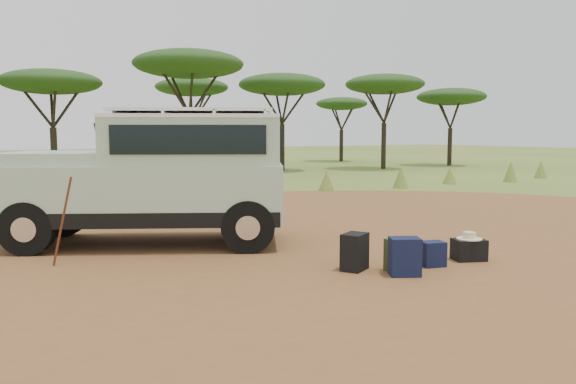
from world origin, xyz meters
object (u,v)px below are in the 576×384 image
safari_vehicle (157,180)px  walking_staff (62,222)px  backpack_olive (398,255)px  hard_case (469,250)px  backpack_navy (405,257)px  duffel_navy (433,254)px  backpack_black (355,252)px

safari_vehicle → walking_staff: safari_vehicle is taller
walking_staff → backpack_olive: walking_staff is taller
hard_case → backpack_navy: bearing=-151.3°
duffel_navy → backpack_navy: bearing=-149.0°
safari_vehicle → duffel_navy: 5.19m
duffel_navy → hard_case: size_ratio=0.79×
safari_vehicle → backpack_navy: (2.41, -4.19, -0.94)m
backpack_olive → duffel_navy: (0.67, -0.05, -0.05)m
backpack_black → duffel_navy: (1.21, -0.42, -0.09)m
backpack_black → hard_case: bearing=-40.3°
walking_staff → backpack_navy: (4.26, -3.12, -0.43)m
backpack_black → backpack_navy: size_ratio=1.00×
safari_vehicle → hard_case: 5.73m
backpack_black → backpack_navy: bearing=-85.0°
walking_staff → hard_case: walking_staff is taller
backpack_olive → walking_staff: bearing=148.7°
hard_case → duffel_navy: bearing=-158.6°
backpack_navy → walking_staff: bearing=170.6°
walking_staff → backpack_black: 4.58m
backpack_navy → backpack_olive: backpack_navy is taller
backpack_navy → backpack_black: bearing=150.8°
backpack_navy → safari_vehicle: bearing=146.8°
walking_staff → backpack_black: bearing=-76.1°
walking_staff → backpack_black: walking_staff is taller
walking_staff → backpack_navy: walking_staff is taller
backpack_navy → duffel_navy: bearing=42.7°
safari_vehicle → hard_case: safari_vehicle is taller
backpack_olive → duffel_navy: bearing=-2.2°
backpack_black → backpack_olive: backpack_black is taller
backpack_navy → duffel_navy: backpack_navy is taller
safari_vehicle → backpack_black: (1.98, -3.54, -0.94)m
walking_staff → duffel_navy: bearing=-73.1°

